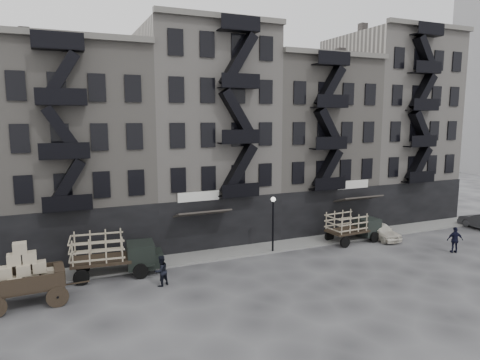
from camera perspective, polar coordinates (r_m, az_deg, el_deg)
name	(u,v)px	position (r m, az deg, el deg)	size (l,w,h in m)	color
ground	(251,270)	(29.16, 1.47, -11.89)	(140.00, 140.00, 0.00)	#38383A
sidewalk	(230,253)	(32.38, -1.36, -9.65)	(55.00, 2.50, 0.15)	slate
building_midwest	(77,152)	(34.73, -20.87, 3.56)	(10.00, 11.35, 16.20)	gray
building_center	(203,136)	(36.51, -5.02, 5.87)	(10.00, 11.35, 18.20)	gray
building_mideast	(304,145)	(40.84, 8.47, 4.68)	(10.00, 11.35, 16.20)	gray
building_east	(387,128)	(46.83, 19.04, 6.63)	(10.00, 11.35, 19.20)	gray
lamp_post	(273,217)	(31.86, 4.43, -4.91)	(0.36, 0.36, 4.28)	black
wagon	(23,270)	(26.17, -26.99, -10.68)	(4.19, 2.39, 3.46)	black
stake_truck_west	(114,251)	(28.83, -16.46, -9.11)	(5.81, 2.82, 2.82)	black
stake_truck_east	(354,225)	(36.19, 14.98, -5.75)	(5.10, 2.36, 2.50)	black
car_east	(380,231)	(37.81, 18.17, -6.43)	(1.64, 4.08, 1.39)	silver
pedestrian_mid	(161,271)	(26.73, -10.48, -11.82)	(0.91, 0.71, 1.88)	black
policeman	(455,240)	(36.10, 26.74, -7.15)	(1.15, 0.48, 1.97)	black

